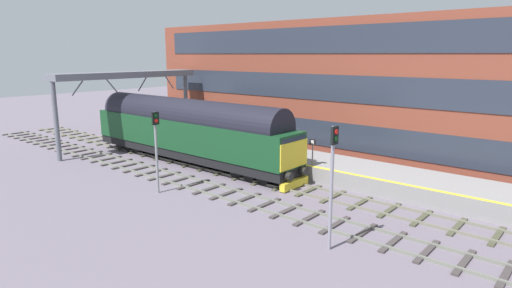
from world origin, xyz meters
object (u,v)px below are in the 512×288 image
(diesel_locomotive, at_px, (187,129))
(signal_post_near, at_px, (332,175))
(platform_number_sign, at_px, (313,148))
(signal_post_mid, at_px, (156,143))

(diesel_locomotive, distance_m, signal_post_near, 16.34)
(diesel_locomotive, bearing_deg, signal_post_near, -110.54)
(diesel_locomotive, relative_size, signal_post_near, 3.80)
(signal_post_near, distance_m, platform_number_sign, 9.71)
(diesel_locomotive, height_order, platform_number_sign, diesel_locomotive)
(diesel_locomotive, distance_m, signal_post_mid, 7.03)
(signal_post_near, bearing_deg, signal_post_mid, 90.00)
(diesel_locomotive, height_order, signal_post_mid, diesel_locomotive)
(signal_post_near, xyz_separation_m, platform_number_sign, (7.69, 5.85, -1.00))
(signal_post_near, height_order, platform_number_sign, signal_post_near)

